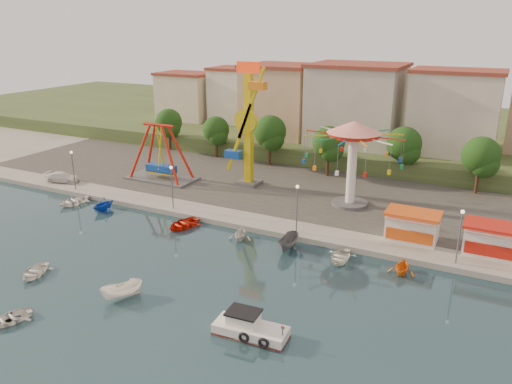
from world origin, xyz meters
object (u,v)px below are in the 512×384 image
Objects in this scene: rowboat_a at (34,272)px; van at (62,177)px; pirate_ship_ride at (160,153)px; wave_swinger at (353,144)px; cabin_motorboat at (249,329)px; skiff at (122,291)px; kamikaze_tower at (249,128)px.

van reaches higher than rowboat_a.
wave_swinger is at bearing 3.83° from pirate_ship_ride.
van is at bearing 149.81° from cabin_motorboat.
cabin_motorboat is 11.81m from skiff.
rowboat_a is 0.75× the size of van.
kamikaze_tower reaches higher than rowboat_a.
pirate_ship_ride is at bearing -165.65° from kamikaze_tower.
kamikaze_tower is 27.27m from van.
skiff is at bearing -16.16° from rowboat_a.
wave_swinger is 36.72m from rowboat_a.
van is at bearing -147.65° from pirate_ship_ride.
wave_swinger is at bearing -5.36° from kamikaze_tower.
kamikaze_tower is at bearing 113.56° from cabin_motorboat.
rowboat_a is (-20.49, -29.45, -7.83)m from wave_swinger.
wave_swinger is at bearing 35.82° from rowboat_a.
kamikaze_tower reaches higher than van.
skiff is 34.26m from van.
van is at bearing -166.65° from wave_swinger.
wave_swinger is 29.69m from cabin_motorboat.
pirate_ship_ride is 27.38m from wave_swinger.
kamikaze_tower is 32.43m from rowboat_a.
kamikaze_tower is at bearing -82.77° from van.
van reaches higher than skiff.
rowboat_a is at bearing -154.53° from van.
wave_swinger is 40.35m from van.
wave_swinger reaches higher than rowboat_a.
skiff is (16.38, -27.09, -3.70)m from pirate_ship_ride.
cabin_motorboat is 1.18× the size of van.
wave_swinger is at bearing 98.82° from skiff.
rowboat_a is (-5.88, -30.82, -8.21)m from kamikaze_tower.
pirate_ship_ride is at bearing 84.01° from rowboat_a.
cabin_motorboat is at bearing -132.51° from van.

